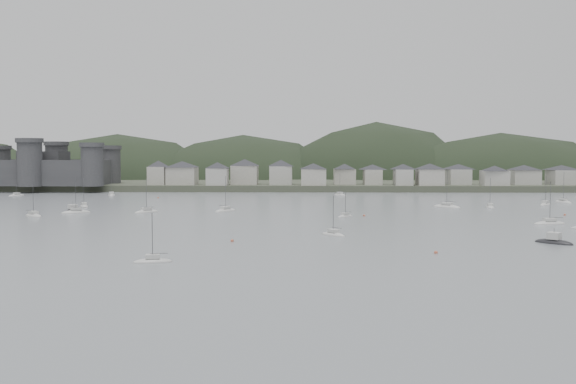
{
  "coord_description": "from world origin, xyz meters",
  "views": [
    {
      "loc": [
        4.24,
        -125.35,
        18.3
      ],
      "look_at": [
        0.0,
        75.0,
        6.0
      ],
      "focal_mm": 39.83,
      "sensor_mm": 36.0,
      "label": 1
    }
  ],
  "objects": [
    {
      "name": "far_shore_land",
      "position": [
        0.0,
        295.0,
        1.5
      ],
      "size": [
        900.0,
        250.0,
        3.0
      ],
      "primitive_type": "cube",
      "color": "#383D2D",
      "rests_on": "ground"
    },
    {
      "name": "motor_launch_near",
      "position": [
        55.35,
        3.96,
        0.29
      ],
      "size": [
        7.63,
        7.52,
        3.88
      ],
      "rotation": [
        0.0,
        0.0,
        0.8
      ],
      "color": "black",
      "rests_on": "ground"
    },
    {
      "name": "castle",
      "position": [
        -120.0,
        179.8,
        10.96
      ],
      "size": [
        66.0,
        43.0,
        20.0
      ],
      "color": "#373739",
      "rests_on": "far_shore_land"
    },
    {
      "name": "ground",
      "position": [
        0.0,
        0.0,
        0.0
      ],
      "size": [
        900.0,
        900.0,
        0.0
      ],
      "primitive_type": "plane",
      "color": "slate",
      "rests_on": "ground"
    },
    {
      "name": "motor_launch_far",
      "position": [
        -66.78,
        70.55,
        0.29
      ],
      "size": [
        7.5,
        8.53,
        4.0
      ],
      "rotation": [
        0.0,
        0.0,
        3.79
      ],
      "color": "black",
      "rests_on": "ground"
    },
    {
      "name": "moored_fleet",
      "position": [
        -13.16,
        59.75,
        0.18
      ],
      "size": [
        230.37,
        177.58,
        13.63
      ],
      "color": "beige",
      "rests_on": "ground"
    },
    {
      "name": "forested_ridge",
      "position": [
        4.83,
        269.4,
        -11.28
      ],
      "size": [
        851.55,
        103.94,
        102.57
      ],
      "color": "black",
      "rests_on": "ground"
    },
    {
      "name": "waterfront_town",
      "position": [
        50.59,
        183.34,
        8.66
      ],
      "size": [
        451.48,
        28.46,
        12.92
      ],
      "color": "#A29E94",
      "rests_on": "far_shore_land"
    },
    {
      "name": "mooring_buoys",
      "position": [
        -4.03,
        45.1,
        0.15
      ],
      "size": [
        175.24,
        140.9,
        0.7
      ],
      "color": "#BA593E",
      "rests_on": "ground"
    }
  ]
}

